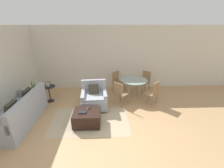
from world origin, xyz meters
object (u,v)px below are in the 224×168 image
at_px(armchair, 94,98).
at_px(dining_chair_far_right, 145,80).
at_px(side_table, 49,91).
at_px(tv_remote_primary, 90,108).
at_px(dining_table, 134,82).
at_px(tv_remote_secondary, 88,109).
at_px(dining_chair_near_right, 153,92).
at_px(ottoman, 87,117).
at_px(potted_plant, 35,95).
at_px(book_stack, 82,112).
at_px(couch, 20,114).
at_px(picture_frame, 48,84).
at_px(dining_chair_near_left, 120,92).
at_px(dining_chair_far_left, 117,80).

height_order(armchair, dining_chair_far_right, armchair).
bearing_deg(side_table, armchair, -16.39).
distance_m(tv_remote_primary, dining_table, 2.20).
xyz_separation_m(tv_remote_secondary, dining_chair_near_right, (2.24, 0.94, 0.09)).
relative_size(ottoman, tv_remote_secondary, 5.56).
distance_m(potted_plant, dining_chair_far_right, 4.46).
relative_size(armchair, tv_remote_secondary, 6.77).
bearing_deg(armchair, book_stack, -103.82).
bearing_deg(couch, picture_frame, 74.10).
distance_m(book_stack, tv_remote_primary, 0.28).
xyz_separation_m(tv_remote_primary, dining_chair_far_right, (2.17, 2.11, 0.09)).
bearing_deg(dining_chair_far_right, armchair, -148.28).
bearing_deg(tv_remote_primary, armchair, 85.13).
bearing_deg(dining_chair_near_right, dining_chair_far_right, 90.00).
xyz_separation_m(armchair, tv_remote_secondary, (-0.13, -0.83, 0.08)).
height_order(dining_table, dining_chair_far_right, dining_chair_far_right).
relative_size(side_table, dining_chair_far_right, 0.68).
bearing_deg(dining_chair_near_left, armchair, -173.41).
bearing_deg(dining_chair_near_right, dining_chair_far_left, 135.00).
bearing_deg(book_stack, dining_chair_near_right, 25.70).
distance_m(couch, armchair, 2.28).
height_order(couch, dining_chair_far_right, couch).
height_order(armchair, picture_frame, armchair).
xyz_separation_m(ottoman, dining_chair_far_right, (2.25, 2.28, 0.28)).
bearing_deg(dining_chair_near_left, tv_remote_primary, -136.81).
bearing_deg(armchair, potted_plant, 166.82).
bearing_deg(potted_plant, book_stack, -37.61).
height_order(tv_remote_secondary, potted_plant, potted_plant).
bearing_deg(picture_frame, tv_remote_primary, -38.47).
relative_size(ottoman, picture_frame, 4.08).
relative_size(couch, tv_remote_secondary, 15.06).
distance_m(book_stack, dining_chair_far_right, 3.32).
height_order(armchair, dining_table, armchair).
bearing_deg(dining_chair_near_left, ottoman, -134.02).
relative_size(side_table, dining_chair_near_right, 0.68).
relative_size(tv_remote_primary, picture_frame, 0.86).
bearing_deg(couch, dining_chair_far_right, 26.96).
bearing_deg(ottoman, side_table, 136.83).
xyz_separation_m(armchair, tv_remote_primary, (-0.07, -0.81, 0.08)).
distance_m(side_table, dining_chair_far_right, 3.92).
bearing_deg(dining_chair_near_left, picture_frame, 171.29).
bearing_deg(picture_frame, side_table, 90.00).
relative_size(ottoman, dining_chair_near_right, 0.86).
xyz_separation_m(ottoman, dining_chair_near_right, (2.25, 1.09, 0.28)).
height_order(ottoman, dining_table, dining_table).
distance_m(tv_remote_secondary, side_table, 2.09).
bearing_deg(side_table, couch, -105.90).
bearing_deg(dining_chair_far_right, dining_chair_near_right, -90.00).
bearing_deg(ottoman, dining_chair_far_right, 45.46).
height_order(tv_remote_secondary, dining_table, dining_table).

